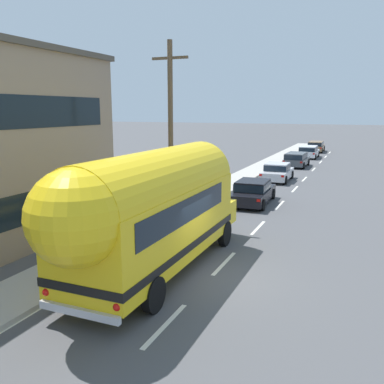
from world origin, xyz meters
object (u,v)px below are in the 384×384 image
Objects in this scene: car_third at (296,159)px; car_fourth at (309,151)px; car_lead at (253,191)px; utility_pole at (171,130)px; painted_bus at (151,208)px; car_fifth at (316,146)px; car_second at (277,171)px.

car_third is 0.98× the size of car_fourth.
car_lead is at bearing -89.67° from car_fourth.
car_third is at bearing 83.62° from utility_pole.
utility_pole is 7.33m from painted_bus.
painted_bus is at bearing -90.15° from car_fourth.
car_lead is 1.00× the size of car_fifth.
painted_bus is 11.93m from car_lead.
car_lead and car_fifth have the same top height.
car_lead and car_third have the same top height.
car_fifth is at bearing 86.20° from utility_pole.
car_fourth is at bearing 89.85° from painted_bus.
utility_pole reaches higher than car_fifth.
car_fourth is (2.56, 30.31, -3.64)m from utility_pole.
painted_bus reaches higher than car_fifth.
car_fourth is at bearing 90.33° from car_lead.
car_third is at bearing 89.51° from car_second.
car_second is at bearing -90.51° from car_fourth.
car_fourth is at bearing 89.47° from car_third.
car_third is 8.10m from car_fourth.
painted_bus reaches higher than car_second.
painted_bus is (2.46, -6.57, -2.12)m from utility_pole.
car_third is at bearing 89.96° from painted_bus.
utility_pole is 6.97m from car_lead.
car_second is 0.92× the size of car_fifth.
utility_pole is at bearing -96.38° from car_third.
utility_pole is 37.97m from car_fifth.
car_third is (0.07, 8.54, 0.06)m from car_second.
car_third is at bearing -90.53° from car_fourth.
car_fifth is at bearing 89.78° from car_second.
car_fifth is at bearing 90.35° from car_lead.
car_fifth is (-0.05, 7.40, 0.00)m from car_fourth.
car_fifth is at bearing 90.42° from car_fourth.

